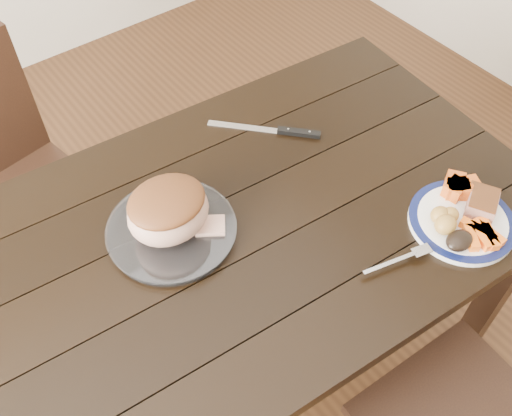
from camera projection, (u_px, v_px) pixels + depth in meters
ground at (234, 363)px, 1.96m from camera, size 4.00×4.00×0.00m
dining_table at (226, 254)px, 1.45m from camera, size 1.67×1.03×0.75m
chair_far at (7, 177)px, 1.79m from camera, size 0.49×0.50×0.93m
dinner_plate at (461, 222)px, 1.39m from camera, size 0.26×0.26×0.02m
plate_rim at (462, 220)px, 1.38m from camera, size 0.26×0.26×0.02m
serving_platter at (172, 231)px, 1.37m from camera, size 0.30×0.30×0.02m
pork_slice at (482, 204)px, 1.38m from camera, size 0.11×0.10×0.04m
roasted_potatoes at (445, 219)px, 1.35m from camera, size 0.08×0.07×0.05m
carrot_batons at (482, 234)px, 1.33m from camera, size 0.10×0.11×0.02m
pumpkin_wedges at (459, 187)px, 1.41m from camera, size 0.10×0.09×0.04m
dark_mushroom at (459, 240)px, 1.31m from camera, size 0.07×0.05×0.03m
fork at (402, 258)px, 1.30m from camera, size 0.18×0.06×0.00m
roast_joint at (168, 212)px, 1.31m from camera, size 0.20×0.17×0.13m
cut_slice at (210, 226)px, 1.35m from camera, size 0.09×0.09×0.02m
carving_knife at (285, 131)px, 1.59m from camera, size 0.23×0.25×0.01m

